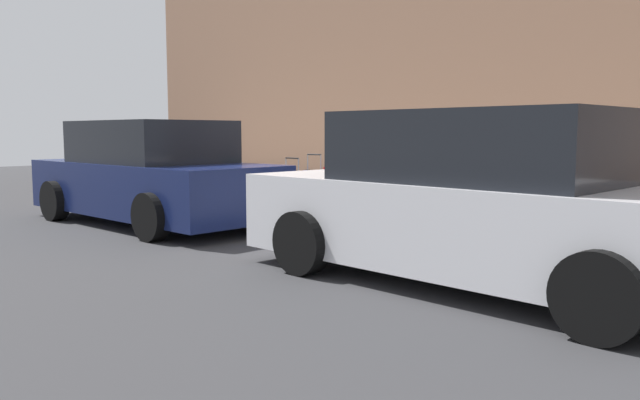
{
  "coord_description": "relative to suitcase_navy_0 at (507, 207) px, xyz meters",
  "views": [
    {
      "loc": [
        -7.29,
        6.81,
        1.41
      ],
      "look_at": [
        -1.51,
        0.71,
        0.51
      ],
      "focal_mm": 35.34,
      "sensor_mm": 36.0,
      "label": 1
    }
  ],
  "objects": [
    {
      "name": "ground_plane",
      "position": [
        3.42,
        0.86,
        -0.43
      ],
      "size": [
        40.0,
        40.0,
        0.0
      ],
      "primitive_type": "plane",
      "color": "#333335"
    },
    {
      "name": "sidewalk_curb",
      "position": [
        3.42,
        -1.64,
        -0.36
      ],
      "size": [
        18.0,
        5.0,
        0.14
      ],
      "primitive_type": "cube",
      "color": "gray",
      "rests_on": "ground_plane"
    },
    {
      "name": "suitcase_navy_0",
      "position": [
        0.0,
        0.0,
        0.0
      ],
      "size": [
        0.44,
        0.24,
        0.89
      ],
      "color": "navy",
      "rests_on": "sidewalk_curb"
    },
    {
      "name": "suitcase_silver_1",
      "position": [
        0.49,
        0.15,
        0.08
      ],
      "size": [
        0.37,
        0.22,
        0.8
      ],
      "color": "#9EA0A8",
      "rests_on": "sidewalk_curb"
    },
    {
      "name": "suitcase_black_2",
      "position": [
        0.97,
        0.02,
        0.01
      ],
      "size": [
        0.42,
        0.23,
        0.82
      ],
      "color": "black",
      "rests_on": "sidewalk_curb"
    },
    {
      "name": "suitcase_teal_3",
      "position": [
        1.47,
        0.12,
        0.08
      ],
      "size": [
        0.41,
        0.23,
        1.0
      ],
      "color": "#0F606B",
      "rests_on": "sidewalk_curb"
    },
    {
      "name": "suitcase_maroon_4",
      "position": [
        1.96,
        -0.0,
        -0.03
      ],
      "size": [
        0.41,
        0.26,
        0.83
      ],
      "color": "maroon",
      "rests_on": "sidewalk_curb"
    },
    {
      "name": "suitcase_olive_5",
      "position": [
        2.45,
        0.14,
        0.03
      ],
      "size": [
        0.4,
        0.24,
        0.89
      ],
      "color": "#59601E",
      "rests_on": "sidewalk_curb"
    },
    {
      "name": "suitcase_red_6",
      "position": [
        2.96,
        0.02,
        0.06
      ],
      "size": [
        0.46,
        0.27,
        0.93
      ],
      "color": "red",
      "rests_on": "sidewalk_curb"
    },
    {
      "name": "suitcase_navy_7",
      "position": [
        3.46,
        0.07,
        0.03
      ],
      "size": [
        0.36,
        0.21,
        0.92
      ],
      "color": "navy",
      "rests_on": "sidewalk_curb"
    },
    {
      "name": "suitcase_silver_8",
      "position": [
        3.92,
        0.14,
        0.02
      ],
      "size": [
        0.4,
        0.21,
        0.85
      ],
      "color": "#9EA0A8",
      "rests_on": "sidewalk_curb"
    },
    {
      "name": "suitcase_black_9",
      "position": [
        4.44,
        0.03,
        -0.04
      ],
      "size": [
        0.48,
        0.24,
        0.57
      ],
      "color": "black",
      "rests_on": "sidewalk_curb"
    },
    {
      "name": "fire_hydrant",
      "position": [
        5.42,
        0.08,
        0.08
      ],
      "size": [
        0.39,
        0.21,
        0.72
      ],
      "color": "#99999E",
      "rests_on": "sidewalk_curb"
    },
    {
      "name": "bollard_post",
      "position": [
        5.94,
        0.23,
        0.16
      ],
      "size": [
        0.15,
        0.15,
        0.91
      ],
      "primitive_type": "cylinder",
      "color": "brown",
      "rests_on": "sidewalk_curb"
    },
    {
      "name": "parked_car_white_0",
      "position": [
        -0.98,
        2.41,
        0.32
      ],
      "size": [
        4.74,
        2.21,
        1.61
      ],
      "color": "silver",
      "rests_on": "ground_plane"
    },
    {
      "name": "parked_car_navy_1",
      "position": [
        4.7,
        2.41,
        0.31
      ],
      "size": [
        4.58,
        2.04,
        1.58
      ],
      "color": "#141E4C",
      "rests_on": "ground_plane"
    }
  ]
}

